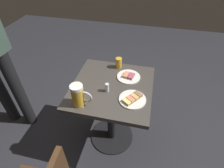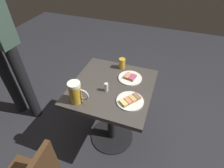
% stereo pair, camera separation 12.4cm
% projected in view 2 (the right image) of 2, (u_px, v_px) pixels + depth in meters
% --- Properties ---
extents(ground_plane, '(6.00, 6.00, 0.00)m').
position_uv_depth(ground_plane, '(112.00, 136.00, 1.91)').
color(ground_plane, '#28282D').
extents(cafe_table, '(0.65, 0.67, 0.71)m').
position_uv_depth(cafe_table, '(112.00, 101.00, 1.56)').
color(cafe_table, black).
rests_on(cafe_table, ground_plane).
extents(plate_near, '(0.20, 0.20, 0.03)m').
position_uv_depth(plate_near, '(130.00, 100.00, 1.31)').
color(plate_near, white).
rests_on(plate_near, cafe_table).
extents(plate_far, '(0.20, 0.20, 0.03)m').
position_uv_depth(plate_far, '(130.00, 78.00, 1.51)').
color(plate_far, white).
rests_on(plate_far, cafe_table).
extents(beer_mug, '(0.15, 0.09, 0.17)m').
position_uv_depth(beer_mug, '(76.00, 93.00, 1.26)').
color(beer_mug, gold).
rests_on(beer_mug, cafe_table).
extents(beer_glass_small, '(0.06, 0.06, 0.10)m').
position_uv_depth(beer_glass_small, '(122.00, 63.00, 1.60)').
color(beer_glass_small, gold).
rests_on(beer_glass_small, cafe_table).
extents(salt_shaker, '(0.03, 0.03, 0.07)m').
position_uv_depth(salt_shaker, '(106.00, 87.00, 1.38)').
color(salt_shaker, silver).
rests_on(salt_shaker, cafe_table).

